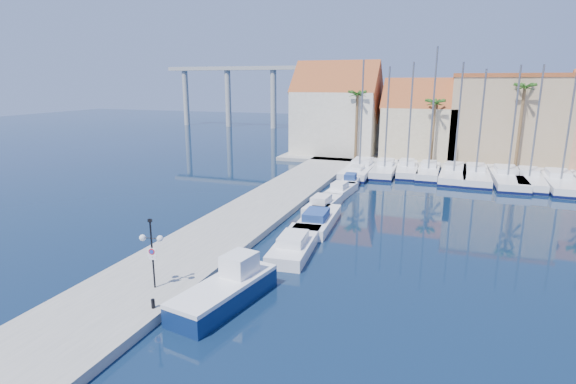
{
  "coord_description": "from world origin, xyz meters",
  "views": [
    {
      "loc": [
        6.07,
        -18.94,
        11.05
      ],
      "look_at": [
        -4.94,
        11.61,
        3.0
      ],
      "focal_mm": 28.0,
      "sensor_mm": 36.0,
      "label": 1
    }
  ],
  "objects": [
    {
      "name": "lamp_post",
      "position": [
        -7.87,
        -0.91,
        2.98
      ],
      "size": [
        1.27,
        0.53,
        3.78
      ],
      "rotation": [
        0.0,
        0.0,
        0.2
      ],
      "color": "black",
      "rests_on": "quay_west"
    },
    {
      "name": "building_2",
      "position": [
        13.0,
        48.0,
        6.26
      ],
      "size": [
        14.2,
        10.2,
        11.5
      ],
      "color": "tan",
      "rests_on": "shore_north"
    },
    {
      "name": "sailboat_8",
      "position": [
        17.54,
        35.12,
        0.56
      ],
      "size": [
        3.24,
        11.78,
        12.27
      ],
      "rotation": [
        0.0,
        0.0,
        -0.01
      ],
      "color": "white",
      "rests_on": "ground"
    },
    {
      "name": "sailboat_1",
      "position": [
        -1.05,
        35.83,
        0.59
      ],
      "size": [
        2.83,
        9.94,
        12.67
      ],
      "rotation": [
        0.0,
        0.0,
        0.02
      ],
      "color": "white",
      "rests_on": "ground"
    },
    {
      "name": "sailboat_0",
      "position": [
        -3.92,
        35.16,
        0.57
      ],
      "size": [
        3.18,
        12.01,
        13.44
      ],
      "rotation": [
        0.0,
        0.0,
        0.0
      ],
      "color": "white",
      "rests_on": "ground"
    },
    {
      "name": "shore_north",
      "position": [
        10.0,
        48.0,
        0.25
      ],
      "size": [
        54.0,
        16.0,
        0.5
      ],
      "primitive_type": "cube",
      "color": "gray",
      "rests_on": "ground"
    },
    {
      "name": "motorboat_west_2",
      "position": [
        -3.94,
        17.86,
        0.51
      ],
      "size": [
        2.17,
        6.14,
        1.4
      ],
      "rotation": [
        0.0,
        0.0,
        -0.04
      ],
      "color": "white",
      "rests_on": "ground"
    },
    {
      "name": "palm_2",
      "position": [
        14.0,
        42.0,
        10.02
      ],
      "size": [
        2.6,
        2.6,
        11.15
      ],
      "color": "brown",
      "rests_on": "shore_north"
    },
    {
      "name": "motorboat_west_0",
      "position": [
        -3.01,
        7.67,
        0.51
      ],
      "size": [
        2.88,
        7.26,
        1.4
      ],
      "rotation": [
        0.0,
        0.0,
        0.09
      ],
      "color": "white",
      "rests_on": "ground"
    },
    {
      "name": "quay_west",
      "position": [
        -9.0,
        13.5,
        0.25
      ],
      "size": [
        6.0,
        77.0,
        0.5
      ],
      "primitive_type": "cube",
      "color": "gray",
      "rests_on": "ground"
    },
    {
      "name": "sailboat_3",
      "position": [
        4.02,
        36.3,
        0.64
      ],
      "size": [
        2.49,
        9.19,
        14.79
      ],
      "rotation": [
        0.0,
        0.0,
        -0.01
      ],
      "color": "white",
      "rests_on": "ground"
    },
    {
      "name": "motorboat_west_1",
      "position": [
        -3.1,
        13.4,
        0.51
      ],
      "size": [
        2.78,
        7.5,
        1.4
      ],
      "rotation": [
        0.0,
        0.0,
        0.06
      ],
      "color": "white",
      "rests_on": "ground"
    },
    {
      "name": "motorboat_west_5",
      "position": [
        -3.82,
        32.93,
        0.51
      ],
      "size": [
        2.35,
        6.48,
        1.4
      ],
      "rotation": [
        0.0,
        0.0,
        -0.05
      ],
      "color": "white",
      "rests_on": "ground"
    },
    {
      "name": "viaduct",
      "position": [
        -39.07,
        82.0,
        10.25
      ],
      "size": [
        48.0,
        2.2,
        14.45
      ],
      "color": "#9E9E99",
      "rests_on": "ground"
    },
    {
      "name": "palm_1",
      "position": [
        4.0,
        42.0,
        8.14
      ],
      "size": [
        2.6,
        2.6,
        9.15
      ],
      "color": "brown",
      "rests_on": "shore_north"
    },
    {
      "name": "bollard",
      "position": [
        -6.6,
        -2.79,
        0.73
      ],
      "size": [
        0.18,
        0.18,
        0.46
      ],
      "primitive_type": "cylinder",
      "color": "black",
      "rests_on": "quay_west"
    },
    {
      "name": "sailboat_2",
      "position": [
        1.49,
        36.69,
        0.6
      ],
      "size": [
        3.25,
        9.55,
        13.18
      ],
      "rotation": [
        0.0,
        0.0,
        0.08
      ],
      "color": "white",
      "rests_on": "ground"
    },
    {
      "name": "palm_0",
      "position": [
        -6.0,
        42.0,
        9.08
      ],
      "size": [
        2.6,
        2.6,
        10.15
      ],
      "color": "brown",
      "rests_on": "shore_north"
    },
    {
      "name": "ground",
      "position": [
        0.0,
        0.0,
        0.0
      ],
      "size": [
        260.0,
        260.0,
        0.0
      ],
      "primitive_type": "plane",
      "color": "black",
      "rests_on": "ground"
    },
    {
      "name": "motorboat_west_4",
      "position": [
        -3.63,
        28.11,
        0.51
      ],
      "size": [
        1.93,
        5.22,
        1.4
      ],
      "rotation": [
        0.0,
        0.0,
        0.06
      ],
      "color": "white",
      "rests_on": "ground"
    },
    {
      "name": "sailboat_7",
      "position": [
        14.63,
        35.47,
        0.58
      ],
      "size": [
        3.45,
        10.92,
        12.72
      ],
      "rotation": [
        0.0,
        0.0,
        -0.06
      ],
      "color": "white",
      "rests_on": "ground"
    },
    {
      "name": "sailboat_4",
      "position": [
        6.88,
        35.82,
        0.58
      ],
      "size": [
        3.32,
        10.81,
        13.07
      ],
      "rotation": [
        0.0,
        0.0,
        -0.05
      ],
      "color": "white",
      "rests_on": "ground"
    },
    {
      "name": "fishing_boat",
      "position": [
        -3.96,
        -0.29,
        0.76
      ],
      "size": [
        3.33,
        6.81,
        2.28
      ],
      "rotation": [
        0.0,
        0.0,
        -0.18
      ],
      "color": "#0D224E",
      "rests_on": "ground"
    },
    {
      "name": "sailboat_6",
      "position": [
        12.45,
        35.55,
        0.56
      ],
      "size": [
        3.54,
        12.14,
        12.7
      ],
      "rotation": [
        0.0,
        0.0,
        0.03
      ],
      "color": "white",
      "rests_on": "ground"
    },
    {
      "name": "building_0",
      "position": [
        -10.0,
        47.0,
        6.52
      ],
      "size": [
        12.3,
        9.0,
        13.5
      ],
      "color": "beige",
      "rests_on": "shore_north"
    },
    {
      "name": "building_1",
      "position": [
        2.0,
        47.0,
        5.3
      ],
      "size": [
        10.3,
        8.0,
        11.0
      ],
      "color": "tan",
      "rests_on": "shore_north"
    },
    {
      "name": "motorboat_west_3",
      "position": [
        -3.66,
        23.57,
        0.51
      ],
      "size": [
        2.27,
        5.77,
        1.4
      ],
      "rotation": [
        0.0,
        0.0,
        -0.08
      ],
      "color": "white",
      "rests_on": "ground"
    },
    {
      "name": "sailboat_5",
      "position": [
        9.21,
        35.88,
        0.57
      ],
      "size": [
        2.93,
        11.08,
        12.33
      ],
      "rotation": [
        0.0,
        0.0,
        0.0
      ],
      "color": "white",
      "rests_on": "ground"
    }
  ]
}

